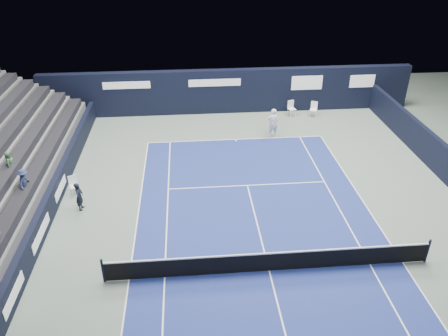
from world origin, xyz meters
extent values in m
plane|color=#58695E|center=(0.00, 2.00, 0.00)|extent=(48.00, 48.00, 0.00)
cube|color=navy|center=(0.00, 0.00, 0.00)|extent=(10.97, 23.77, 0.01)
cube|color=black|center=(10.50, 6.00, 0.90)|extent=(0.30, 22.00, 1.80)
cube|color=white|center=(4.36, 15.34, 0.50)|extent=(0.60, 0.58, 0.05)
cube|color=white|center=(4.29, 15.54, 0.80)|extent=(0.46, 0.18, 0.57)
cylinder|color=white|center=(4.49, 15.59, 0.25)|extent=(0.03, 0.03, 0.50)
cylinder|color=white|center=(4.11, 15.46, 0.25)|extent=(0.03, 0.03, 0.50)
cylinder|color=white|center=(4.62, 15.22, 0.25)|extent=(0.03, 0.03, 0.50)
cylinder|color=white|center=(4.23, 15.09, 0.25)|extent=(0.03, 0.03, 0.50)
cube|color=white|center=(4.29, 15.57, 0.89)|extent=(0.40, 0.21, 0.36)
cube|color=white|center=(5.84, 15.12, 0.48)|extent=(0.60, 0.59, 0.04)
cube|color=white|center=(5.92, 15.31, 0.77)|extent=(0.43, 0.21, 0.55)
cylinder|color=white|center=(6.09, 15.21, 0.24)|extent=(0.03, 0.03, 0.48)
cylinder|color=white|center=(5.73, 15.37, 0.24)|extent=(0.03, 0.03, 0.48)
cylinder|color=white|center=(5.94, 14.87, 0.24)|extent=(0.03, 0.03, 0.48)
cylinder|color=white|center=(5.58, 15.03, 0.24)|extent=(0.03, 0.03, 0.48)
cube|color=white|center=(-8.77, 6.38, 0.46)|extent=(0.56, 0.55, 0.04)
cube|color=white|center=(-8.85, 6.56, 0.72)|extent=(0.41, 0.20, 0.52)
cylinder|color=white|center=(-8.67, 6.62, 0.23)|extent=(0.02, 0.02, 0.46)
cylinder|color=white|center=(-9.01, 6.47, 0.23)|extent=(0.02, 0.02, 0.46)
cylinder|color=white|center=(-8.53, 6.29, 0.23)|extent=(0.02, 0.02, 0.46)
cylinder|color=white|center=(-8.87, 6.15, 0.23)|extent=(0.02, 0.02, 0.46)
imported|color=black|center=(-8.22, 5.03, 0.72)|extent=(0.39, 0.55, 1.44)
cube|color=white|center=(0.00, 11.88, 0.01)|extent=(10.97, 0.06, 0.00)
cube|color=white|center=(5.49, 0.00, 0.01)|extent=(0.06, 23.77, 0.00)
cube|color=white|center=(-5.49, 0.00, 0.01)|extent=(0.06, 23.77, 0.00)
cube|color=white|center=(4.12, 0.00, 0.01)|extent=(0.06, 23.77, 0.00)
cube|color=white|center=(-4.12, 0.00, 0.01)|extent=(0.06, 23.77, 0.00)
cube|color=white|center=(0.00, 6.40, 0.01)|extent=(8.23, 0.06, 0.00)
cube|color=white|center=(0.00, 0.00, 0.01)|extent=(0.06, 12.80, 0.00)
cube|color=white|center=(0.00, 11.73, 0.01)|extent=(0.06, 0.30, 0.00)
cylinder|color=black|center=(6.40, 0.00, 0.55)|extent=(0.10, 0.10, 1.10)
cylinder|color=black|center=(-6.40, 0.00, 0.55)|extent=(0.10, 0.10, 1.10)
cube|color=black|center=(0.00, 0.00, 0.46)|extent=(12.80, 0.03, 0.86)
cube|color=white|center=(0.00, 0.00, 0.91)|extent=(12.80, 0.05, 0.06)
cube|color=black|center=(0.00, 16.50, 1.55)|extent=(26.00, 0.60, 3.10)
cube|color=silver|center=(-7.00, 16.18, 2.30)|extent=(3.20, 0.02, 0.50)
cube|color=silver|center=(-1.00, 16.18, 2.30)|extent=(3.60, 0.02, 0.50)
cube|color=silver|center=(5.50, 16.18, 2.10)|extent=(2.20, 0.02, 1.00)
cube|color=silver|center=(9.50, 16.18, 2.10)|extent=(1.80, 0.02, 0.90)
cube|color=black|center=(-9.50, 6.00, 0.60)|extent=(0.30, 22.00, 1.20)
cube|color=silver|center=(-9.33, -1.00, 0.60)|extent=(0.02, 2.00, 0.45)
cube|color=silver|center=(-9.33, 2.50, 0.60)|extent=(0.02, 2.40, 0.45)
cube|color=silver|center=(-9.33, 6.00, 0.60)|extent=(0.02, 2.00, 0.45)
cube|color=#48484B|center=(-10.10, 7.00, 0.82)|extent=(0.90, 16.00, 1.65)
cube|color=#525154|center=(-11.00, 7.00, 1.05)|extent=(0.90, 16.00, 2.10)
cube|color=#535356|center=(-11.90, 7.00, 1.27)|extent=(0.90, 16.00, 2.55)
cube|color=black|center=(-10.10, 7.00, 1.85)|extent=(0.63, 15.20, 0.40)
cube|color=black|center=(-11.00, 7.00, 2.30)|extent=(0.63, 15.20, 0.40)
cube|color=black|center=(-11.90, 7.00, 2.75)|extent=(0.63, 15.20, 0.40)
imported|color=#222D4F|center=(-10.10, 4.00, 2.25)|extent=(0.47, 0.79, 1.21)
imported|color=#345737|center=(-11.00, 5.13, 2.63)|extent=(0.37, 0.54, 1.07)
imported|color=white|center=(2.39, 12.20, 0.93)|extent=(0.76, 0.58, 1.87)
cylinder|color=black|center=(2.24, 11.90, 1.05)|extent=(0.03, 0.29, 0.13)
torus|color=black|center=(2.24, 11.65, 1.15)|extent=(0.30, 0.13, 0.29)
camera|label=1|loc=(-2.93, -12.74, 12.12)|focal=35.00mm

